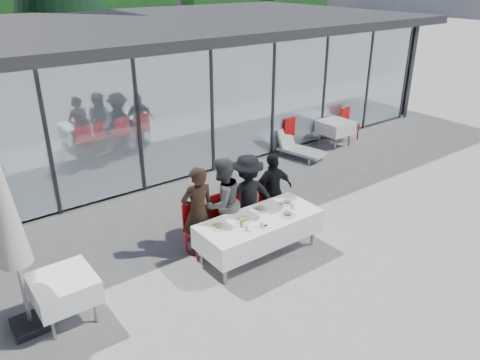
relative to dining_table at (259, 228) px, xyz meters
name	(u,v)px	position (x,y,z in m)	size (l,w,h in m)	color
ground	(289,254)	(0.43, -0.34, -0.54)	(90.00, 90.00, 0.00)	gray
pavilion	(164,60)	(2.44, 7.82, 1.61)	(14.80, 8.80, 3.44)	gray
dining_table	(259,228)	(0.00, 0.00, 0.00)	(2.26, 0.96, 0.75)	white
diner_a	(198,212)	(-0.84, 0.69, 0.31)	(0.62, 0.62, 1.70)	black
diner_chair_a	(197,226)	(-0.84, 0.75, 0.00)	(0.44, 0.44, 0.97)	#BA0C0C
diner_b	(222,203)	(-0.31, 0.69, 0.33)	(0.84, 0.84, 1.73)	#515151
diner_chair_b	(221,217)	(-0.31, 0.75, 0.00)	(0.44, 0.44, 0.97)	#BA0C0C
diner_c	(248,196)	(0.27, 0.69, 0.29)	(1.07, 1.07, 1.65)	black
diner_chair_c	(246,208)	(0.27, 0.75, 0.00)	(0.44, 0.44, 0.97)	#BA0C0C
diner_d	(273,190)	(0.89, 0.69, 0.23)	(0.90, 0.90, 1.53)	black
diner_chair_d	(270,200)	(0.89, 0.75, 0.00)	(0.44, 0.44, 0.97)	#BA0C0C
plate_a	(219,226)	(-0.76, 0.16, 0.24)	(0.29, 0.29, 0.07)	silver
plate_b	(243,219)	(-0.29, 0.10, 0.24)	(0.29, 0.29, 0.07)	silver
plate_c	(261,209)	(0.21, 0.23, 0.24)	(0.29, 0.29, 0.07)	silver
plate_d	(287,202)	(0.78, 0.14, 0.24)	(0.29, 0.29, 0.07)	silver
plate_extra	(288,214)	(0.47, -0.21, 0.24)	(0.29, 0.29, 0.07)	silver
juice_bottle	(241,223)	(-0.44, -0.06, 0.28)	(0.06, 0.06, 0.14)	#7EAD48
drinking_glasses	(268,219)	(0.02, -0.19, 0.26)	(1.22, 0.27, 0.10)	silver
folded_eyeglasses	(264,226)	(-0.13, -0.28, 0.22)	(0.14, 0.03, 0.01)	black
spare_table_left	(64,288)	(-3.35, 0.33, 0.02)	(0.86, 0.86, 0.74)	white
spare_table_right	(335,127)	(5.42, 3.19, 0.02)	(0.86, 0.86, 0.74)	white
spare_chair_a	(348,122)	(6.15, 3.35, 0.00)	(0.50, 0.50, 0.97)	#BA0C0C
spare_chair_b	(286,132)	(4.01, 3.73, 0.00)	(0.49, 0.49, 0.97)	#BA0C0C
market_umbrella	(5,212)	(-3.84, 0.48, 1.36)	(0.50, 0.50, 3.00)	black
lounger	(297,147)	(3.95, 3.22, -0.28)	(0.90, 1.44, 0.72)	silver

